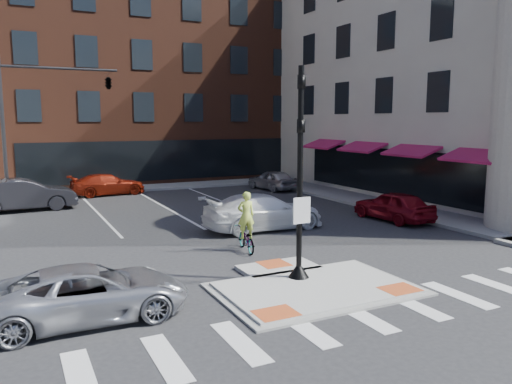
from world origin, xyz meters
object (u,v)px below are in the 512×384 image
silver_suv (90,293)px  red_sedan (393,206)px  white_pickup (264,212)px  cyclist (246,231)px  bg_car_silver (272,180)px  bg_car_red (108,184)px  bg_car_dark (24,195)px

silver_suv → red_sedan: (14.33, 5.82, 0.06)m
silver_suv → red_sedan: red_sedan is taller
white_pickup → cyclist: cyclist is taller
bg_car_silver → cyclist: (-8.26, -13.43, 0.05)m
bg_car_silver → bg_car_red: size_ratio=0.87×
white_pickup → bg_car_dark: size_ratio=1.05×
red_sedan → cyclist: cyclist is taller
bg_car_red → cyclist: (2.00, -15.95, 0.06)m
silver_suv → cyclist: 7.08m
bg_car_dark → white_pickup: bearing=-138.7°
red_sedan → cyclist: (-8.44, -1.89, 0.02)m
white_pickup → bg_car_red: white_pickup is taller
white_pickup → bg_car_dark: 12.99m
bg_car_red → silver_suv: bearing=163.1°
silver_suv → red_sedan: bearing=-66.9°
red_sedan → bg_car_dark: 18.44m
silver_suv → white_pickup: white_pickup is taller
cyclist → silver_suv: bearing=42.2°
bg_car_dark → bg_car_red: size_ratio=1.11×
red_sedan → cyclist: 8.64m
bg_car_red → cyclist: bearing=-178.7°
silver_suv → bg_car_silver: bg_car_silver is taller
bg_car_red → cyclist: size_ratio=2.12×
bg_car_silver → red_sedan: bearing=82.4°
bg_car_dark → cyclist: size_ratio=2.35×
white_pickup → silver_suv: bearing=129.9°
bg_car_dark → silver_suv: bearing=-179.3°
red_sedan → bg_car_dark: bg_car_dark is taller
bg_car_red → bg_car_silver: bearing=-109.6°
red_sedan → bg_car_red: 17.51m
cyclist → bg_car_red: bearing=-74.5°
silver_suv → bg_car_silver: bearing=-38.2°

